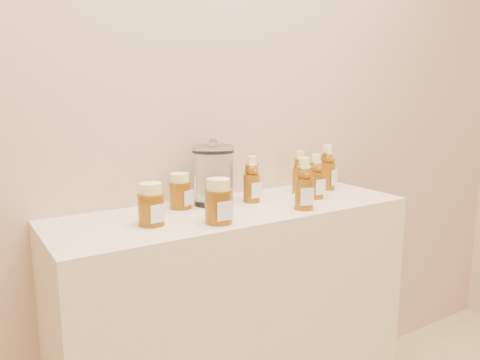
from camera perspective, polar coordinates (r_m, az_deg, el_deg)
wall_back at (r=1.66m, az=-4.28°, el=13.22°), size 3.50×0.02×2.70m
display_table at (r=1.71m, az=-0.50°, el=-18.28°), size 1.20×0.40×0.90m
bear_bottle_back_left at (r=1.61m, az=1.43°, el=0.46°), size 0.06×0.06×0.18m
bear_bottle_back_mid at (r=1.77m, az=7.34°, el=1.29°), size 0.06×0.06×0.18m
bear_bottle_back_right at (r=1.84m, az=10.56°, el=1.89°), size 0.09×0.09×0.20m
bear_bottle_front_left at (r=1.52m, az=7.85°, el=-0.04°), size 0.08×0.08×0.19m
bear_bottle_front_right at (r=1.69m, az=9.23°, el=0.79°), size 0.07×0.07×0.18m
honey_jar_left at (r=1.36m, az=-10.81°, el=-2.92°), size 0.09×0.09×0.12m
honey_jar_back at (r=1.54m, az=-7.29°, el=-1.32°), size 0.10×0.10×0.12m
honey_jar_front at (r=1.36m, az=-2.64°, el=-2.57°), size 0.09×0.09×0.13m
glass_canister at (r=1.57m, az=-3.26°, el=0.90°), size 0.14×0.14×0.22m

